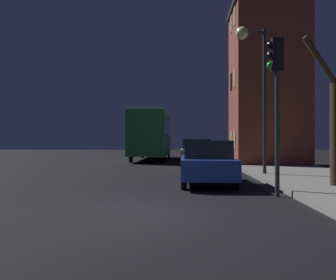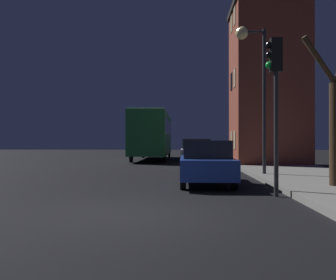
{
  "view_description": "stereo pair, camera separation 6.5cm",
  "coord_description": "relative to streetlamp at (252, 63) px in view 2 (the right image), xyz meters",
  "views": [
    {
      "loc": [
        1.01,
        -7.76,
        1.47
      ],
      "look_at": [
        0.19,
        12.02,
        1.56
      ],
      "focal_mm": 40.0,
      "sensor_mm": 36.0,
      "label": 1
    },
    {
      "loc": [
        1.07,
        -7.76,
        1.47
      ],
      "look_at": [
        0.19,
        12.02,
        1.56
      ],
      "focal_mm": 40.0,
      "sensor_mm": 36.0,
      "label": 2
    }
  ],
  "objects": [
    {
      "name": "car_mid_lane",
      "position": [
        -2.08,
        6.31,
        -3.81
      ],
      "size": [
        1.72,
        4.39,
        1.62
      ],
      "color": "#B7BABF",
      "rests_on": "ground"
    },
    {
      "name": "car_near_lane",
      "position": [
        -2.0,
        -2.4,
        -3.89
      ],
      "size": [
        1.73,
        4.41,
        1.51
      ],
      "color": "navy",
      "rests_on": "ground"
    },
    {
      "name": "traffic_light",
      "position": [
        -0.31,
        -5.15,
        -1.61
      ],
      "size": [
        0.43,
        0.24,
        4.24
      ],
      "color": "#28282B",
      "rests_on": "ground"
    },
    {
      "name": "ground_plane",
      "position": [
        -3.8,
        -7.5,
        -4.66
      ],
      "size": [
        120.0,
        120.0,
        0.0
      ],
      "primitive_type": "plane",
      "color": "black"
    },
    {
      "name": "streetlamp",
      "position": [
        0.0,
        0.0,
        0.0
      ],
      "size": [
        1.23,
        0.52,
        5.96
      ],
      "color": "#28282B",
      "rests_on": "sidewalk"
    },
    {
      "name": "brick_building",
      "position": [
        2.35,
        7.84,
        0.38
      ],
      "size": [
        4.43,
        4.67,
        9.68
      ],
      "color": "brown",
      "rests_on": "sidewalk"
    },
    {
      "name": "car_far_lane",
      "position": [
        -1.96,
        13.77,
        -3.85
      ],
      "size": [
        1.82,
        4.79,
        1.51
      ],
      "color": "#B21E19",
      "rests_on": "ground"
    },
    {
      "name": "bus",
      "position": [
        -5.32,
        14.91,
        -2.44
      ],
      "size": [
        2.6,
        11.6,
        3.75
      ],
      "color": "#1E6B33",
      "rests_on": "ground"
    }
  ]
}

